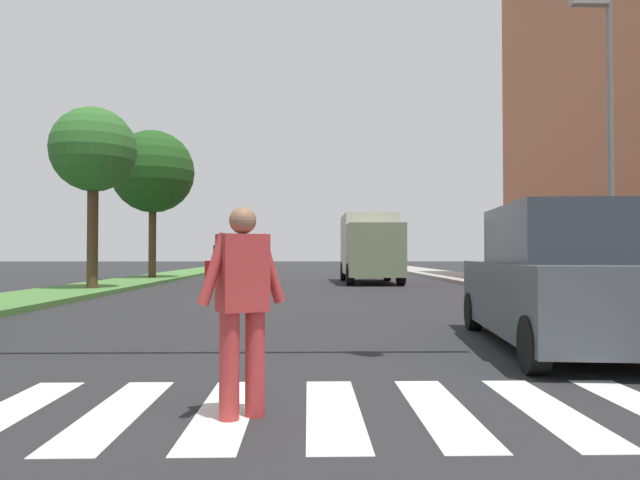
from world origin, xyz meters
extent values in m
plane|color=#262628|center=(0.00, 30.00, 0.00)|extent=(140.00, 140.00, 0.00)
cube|color=silver|center=(-2.25, 7.92, 0.00)|extent=(0.45, 2.20, 0.01)
cube|color=silver|center=(-1.35, 7.92, 0.00)|extent=(0.45, 2.20, 0.01)
cube|color=silver|center=(-0.45, 7.92, 0.00)|extent=(0.45, 2.20, 0.01)
cube|color=silver|center=(0.45, 7.92, 0.00)|extent=(0.45, 2.20, 0.01)
cube|color=silver|center=(1.35, 7.92, 0.00)|extent=(0.45, 2.20, 0.01)
cube|color=silver|center=(2.25, 7.92, 0.00)|extent=(0.45, 2.20, 0.01)
cube|color=#477A38|center=(-7.46, 28.00, 0.07)|extent=(2.88, 64.00, 0.15)
cylinder|color=#4C3823|center=(-7.02, 22.77, 2.06)|extent=(0.36, 0.36, 3.83)
sphere|color=#2D6628|center=(-7.02, 22.77, 4.83)|extent=(2.85, 2.85, 2.85)
cylinder|color=#4C3823|center=(-7.34, 31.49, 2.13)|extent=(0.36, 0.36, 3.96)
sphere|color=#1E4C19|center=(-7.34, 31.49, 5.31)|extent=(4.01, 4.01, 4.01)
cube|color=#9E9991|center=(8.21, 28.00, 0.07)|extent=(3.00, 64.00, 0.15)
cylinder|color=slate|center=(7.71, 17.18, 3.90)|extent=(0.14, 0.14, 7.50)
cube|color=gray|center=(7.21, 17.18, 7.55)|extent=(0.90, 0.24, 0.16)
cylinder|color=#B23333|center=(-0.19, 7.77, 0.42)|extent=(0.22, 0.22, 0.85)
cylinder|color=#B23333|center=(-0.38, 7.67, 0.42)|extent=(0.22, 0.22, 0.85)
cube|color=#B23333|center=(-0.29, 7.72, 1.16)|extent=(0.45, 0.39, 0.62)
cylinder|color=#B23333|center=(-0.07, 7.83, 1.19)|extent=(0.28, 0.20, 0.58)
cylinder|color=#B23333|center=(-0.50, 7.61, 1.19)|extent=(0.28, 0.20, 0.58)
sphere|color=#8C664C|center=(-0.29, 7.72, 1.58)|extent=(0.30, 0.30, 0.22)
cube|color=#474C51|center=(3.75, 11.09, 0.70)|extent=(2.37, 4.77, 0.96)
cube|color=#2D333D|center=(3.73, 10.86, 1.58)|extent=(1.93, 2.69, 0.79)
cylinder|color=black|center=(3.08, 13.02, 0.32)|extent=(0.29, 0.66, 0.64)
cylinder|color=black|center=(4.81, 12.84, 0.32)|extent=(0.29, 0.66, 0.64)
cylinder|color=black|center=(2.70, 9.34, 0.32)|extent=(0.29, 0.66, 0.64)
cube|color=maroon|center=(-2.89, 28.87, 0.62)|extent=(2.18, 4.34, 0.79)
cube|color=#2D333D|center=(-2.91, 28.66, 1.34)|extent=(1.76, 2.02, 0.65)
cylinder|color=black|center=(-3.56, 30.58, 0.32)|extent=(0.28, 0.66, 0.64)
cylinder|color=black|center=(-1.91, 30.43, 0.32)|extent=(0.28, 0.66, 0.64)
cylinder|color=black|center=(-3.86, 27.30, 0.32)|extent=(0.28, 0.66, 0.64)
cylinder|color=black|center=(-2.21, 27.15, 0.32)|extent=(0.28, 0.66, 0.64)
cube|color=gray|center=(3.02, 26.99, 1.45)|extent=(2.30, 2.00, 2.20)
cube|color=beige|center=(3.02, 30.09, 1.75)|extent=(2.30, 4.20, 2.70)
cylinder|color=black|center=(4.07, 26.99, 0.45)|extent=(0.30, 0.90, 0.90)
cylinder|color=black|center=(1.97, 26.99, 0.45)|extent=(0.30, 0.90, 0.90)
cylinder|color=black|center=(4.07, 31.14, 0.45)|extent=(0.30, 0.90, 0.90)
cylinder|color=black|center=(1.97, 31.14, 0.45)|extent=(0.30, 0.90, 0.90)
camera|label=1|loc=(0.24, 3.04, 1.31)|focal=32.70mm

